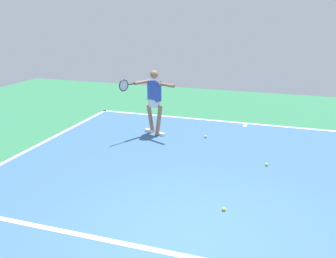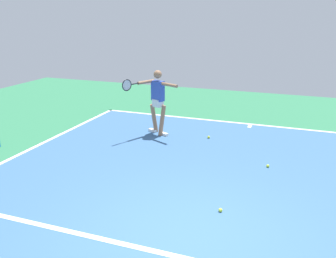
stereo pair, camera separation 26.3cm
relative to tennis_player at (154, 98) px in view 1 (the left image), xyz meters
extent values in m
plane|color=#2D754C|center=(-2.23, 4.39, -0.98)|extent=(21.59, 21.59, 0.00)
cube|color=#38608E|center=(-2.23, 4.39, -0.98)|extent=(9.35, 12.43, 0.00)
cube|color=white|center=(-2.23, -1.78, -0.98)|extent=(9.35, 0.10, 0.01)
cube|color=white|center=(-2.23, 4.79, -0.98)|extent=(7.01, 0.10, 0.01)
cube|color=white|center=(-2.23, -1.58, -0.98)|extent=(0.10, 0.30, 0.01)
cylinder|color=#9E7051|center=(-0.15, 0.03, -0.59)|extent=(0.21, 0.27, 0.81)
cube|color=white|center=(-0.21, 0.06, -0.94)|extent=(0.26, 0.19, 0.07)
cylinder|color=#9E7051|center=(0.13, -0.10, -0.59)|extent=(0.21, 0.27, 0.81)
cube|color=white|center=(0.19, -0.13, -0.94)|extent=(0.26, 0.19, 0.07)
cube|color=white|center=(-0.01, -0.04, -0.13)|extent=(0.31, 0.29, 0.20)
cube|color=#334CB2|center=(-0.01, -0.04, 0.19)|extent=(0.38, 0.31, 0.52)
sphere|color=#9E7051|center=(-0.01, -0.04, 0.62)|extent=(0.21, 0.21, 0.21)
cylinder|color=#9E7051|center=(-0.40, 0.15, 0.40)|extent=(0.51, 0.29, 0.08)
cylinder|color=#9E7051|center=(0.25, 0.13, 0.43)|extent=(0.29, 0.51, 0.08)
cylinder|color=black|center=(0.41, 0.47, 0.43)|extent=(0.12, 0.21, 0.03)
torus|color=black|center=(0.52, 0.69, 0.43)|extent=(0.15, 0.28, 0.29)
cylinder|color=silver|center=(0.52, 0.69, 0.43)|extent=(0.11, 0.23, 0.25)
sphere|color=#C6E53D|center=(-2.50, 3.43, -0.95)|extent=(0.07, 0.07, 0.07)
sphere|color=yellow|center=(-1.39, -0.11, -0.95)|extent=(0.07, 0.07, 0.07)
sphere|color=#C6E53D|center=(-3.03, 1.29, -0.95)|extent=(0.07, 0.07, 0.07)
camera|label=1|loc=(-3.34, 8.89, 2.15)|focal=39.84mm
camera|label=2|loc=(-3.59, 8.80, 2.15)|focal=39.84mm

